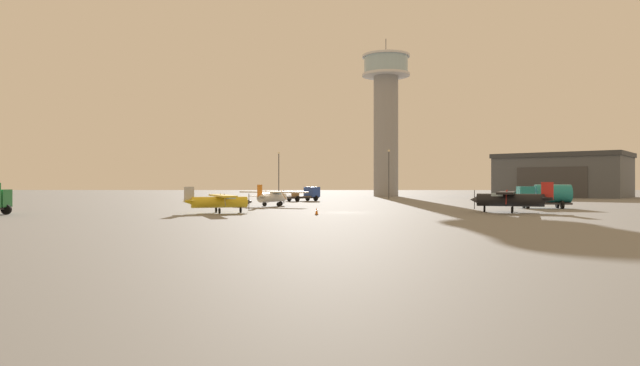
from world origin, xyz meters
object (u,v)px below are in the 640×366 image
at_px(control_tower, 386,110).
at_px(airplane_white, 272,196).
at_px(airplane_yellow, 219,201).
at_px(light_post_west, 279,171).
at_px(truck_flatbed_blue, 306,194).
at_px(light_post_east, 389,170).
at_px(traffic_cone_near_left, 317,211).
at_px(airplane_black, 511,198).
at_px(truck_fuel_tanker_teal, 545,195).

height_order(control_tower, airplane_white, control_tower).
bearing_deg(airplane_yellow, control_tower, 50.24).
bearing_deg(light_post_west, airplane_white, -86.55).
bearing_deg(truck_flatbed_blue, airplane_white, -142.05).
xyz_separation_m(light_post_west, light_post_east, (22.26, -0.46, 0.22)).
distance_m(truck_flatbed_blue, traffic_cone_near_left, 42.55).
bearing_deg(light_post_west, airplane_yellow, -91.81).
xyz_separation_m(control_tower, light_post_east, (-1.80, -21.93, -14.92)).
bearing_deg(airplane_black, truck_flatbed_blue, -38.51).
xyz_separation_m(control_tower, light_post_west, (-24.06, -21.47, -15.14)).
relative_size(truck_flatbed_blue, light_post_west, 0.68).
distance_m(light_post_east, traffic_cone_near_left, 58.37).
distance_m(light_post_west, traffic_cone_near_left, 57.84).
height_order(control_tower, truck_flatbed_blue, control_tower).
bearing_deg(control_tower, truck_fuel_tanker_teal, -78.73).
bearing_deg(control_tower, light_post_east, -94.69).
xyz_separation_m(airplane_yellow, airplane_white, (3.93, 17.04, 0.08)).
height_order(airplane_yellow, truck_flatbed_blue, airplane_yellow).
bearing_deg(truck_fuel_tanker_teal, airplane_white, -2.14).
bearing_deg(control_tower, traffic_cone_near_left, -101.14).
bearing_deg(airplane_black, control_tower, -65.73).
relative_size(control_tower, airplane_yellow, 4.13).
bearing_deg(truck_fuel_tanker_teal, light_post_east, -63.58).
height_order(airplane_black, truck_fuel_tanker_teal, airplane_black).
bearing_deg(airplane_white, airplane_yellow, -169.27).
xyz_separation_m(airplane_white, traffic_cone_near_left, (6.40, -20.05, -1.02)).
bearing_deg(truck_fuel_tanker_teal, traffic_cone_near_left, 34.16).
bearing_deg(light_post_west, airplane_black, -60.88).
distance_m(airplane_black, light_post_east, 52.85).
distance_m(control_tower, traffic_cone_near_left, 82.48).
bearing_deg(traffic_cone_near_left, control_tower, 78.86).
relative_size(airplane_black, light_post_east, 1.09).
relative_size(airplane_yellow, traffic_cone_near_left, 12.77).
relative_size(control_tower, airplane_white, 3.92).
height_order(truck_fuel_tanker_teal, light_post_east, light_post_east).
relative_size(light_post_east, traffic_cone_near_left, 13.73).
bearing_deg(light_post_west, truck_flatbed_blue, -67.05).
relative_size(control_tower, traffic_cone_near_left, 52.70).
bearing_deg(airplane_yellow, light_post_east, 44.97).
xyz_separation_m(truck_flatbed_blue, light_post_east, (16.13, 14.03, 4.60)).
bearing_deg(control_tower, airplane_black, -85.93).
bearing_deg(airplane_black, light_post_west, -40.68).
xyz_separation_m(airplane_yellow, light_post_east, (23.97, 53.48, 4.53)).
bearing_deg(control_tower, airplane_white, -110.51).
height_order(airplane_black, light_post_west, light_post_west).
relative_size(airplane_black, light_post_west, 1.14).
xyz_separation_m(airplane_white, truck_flatbed_blue, (3.91, 22.41, -0.16)).
distance_m(airplane_white, traffic_cone_near_left, 21.07).
distance_m(airplane_yellow, truck_fuel_tanker_teal, 40.17).
distance_m(airplane_yellow, airplane_white, 17.49).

